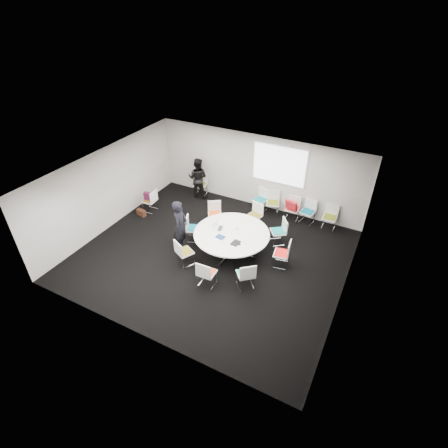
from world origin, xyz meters
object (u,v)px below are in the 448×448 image
at_px(laptop, 221,229).
at_px(chair_back_d, 307,216).
at_px(chair_spare_left, 151,204).
at_px(brown_bag, 141,213).
at_px(chair_back_a, 260,204).
at_px(chair_back_b, 273,207).
at_px(chair_ring_e, 193,233).
at_px(chair_ring_g, 207,277).
at_px(chair_person_back, 200,188).
at_px(chair_back_c, 292,213).
at_px(chair_ring_h, 246,279).
at_px(maroon_bag, 149,196).
at_px(person_main, 180,226).
at_px(conference_table, 232,238).
at_px(person_back, 198,178).
at_px(chair_ring_b, 278,236).
at_px(cup, 237,228).
at_px(chair_back_e, 329,222).
at_px(chair_ring_c, 254,220).
at_px(chair_ring_f, 185,256).
at_px(chair_ring_a, 281,258).
at_px(chair_ring_d, 215,218).

bearing_deg(laptop, chair_back_d, -50.55).
relative_size(chair_spare_left, brown_bag, 2.44).
xyz_separation_m(chair_back_a, chair_back_b, (0.51, -0.00, 0.00)).
height_order(chair_back_a, laptop, chair_back_a).
bearing_deg(chair_ring_e, chair_spare_left, -130.94).
xyz_separation_m(chair_ring_g, laptop, (-0.44, 1.72, 0.47)).
bearing_deg(brown_bag, chair_person_back, 64.22).
bearing_deg(chair_back_b, chair_back_c, 158.20).
distance_m(chair_ring_h, maroon_bag, 5.27).
xyz_separation_m(chair_spare_left, person_main, (2.32, -1.41, 0.61)).
bearing_deg(chair_back_c, chair_ring_e, 44.26).
distance_m(conference_table, chair_back_a, 2.76).
height_order(chair_spare_left, person_back, person_back).
bearing_deg(chair_back_d, laptop, 63.43).
xyz_separation_m(chair_ring_h, chair_person_back, (-3.82, 3.96, 0.00)).
height_order(chair_ring_b, cup, chair_ring_b).
relative_size(chair_back_e, maroon_bag, 2.20).
bearing_deg(chair_ring_b, person_main, 86.77).
bearing_deg(maroon_bag, laptop, -12.34).
distance_m(chair_ring_c, chair_person_back, 3.06).
distance_m(chair_ring_c, chair_back_c, 1.49).
bearing_deg(chair_ring_h, person_back, 94.24).
bearing_deg(chair_back_e, chair_ring_h, 69.99).
bearing_deg(cup, chair_ring_f, -126.69).
relative_size(chair_back_a, chair_back_e, 1.00).
height_order(chair_ring_a, brown_bag, chair_ring_a).
distance_m(chair_ring_c, chair_ring_h, 3.01).
bearing_deg(chair_spare_left, brown_bag, 160.26).
xyz_separation_m(chair_spare_left, person_back, (1.03, 1.78, 0.55)).
xyz_separation_m(chair_back_b, chair_back_e, (2.09, 0.00, 0.00)).
bearing_deg(chair_back_e, chair_back_b, -0.76).
bearing_deg(chair_person_back, chair_back_c, 174.08).
bearing_deg(chair_ring_b, chair_back_c, -35.33).
relative_size(conference_table, chair_ring_f, 2.69).
bearing_deg(chair_ring_f, laptop, 90.25).
bearing_deg(conference_table, chair_ring_d, 137.68).
bearing_deg(maroon_bag, chair_back_e, 17.34).
relative_size(chair_ring_c, brown_bag, 2.44).
height_order(person_back, cup, person_back).
xyz_separation_m(chair_ring_g, person_main, (-1.53, 1.06, 0.61)).
bearing_deg(chair_ring_h, chair_ring_g, 163.65).
bearing_deg(chair_ring_a, chair_ring_b, 16.29).
relative_size(chair_ring_f, person_back, 0.54).
height_order(chair_ring_g, person_back, person_back).
bearing_deg(chair_ring_d, chair_back_d, 178.31).
bearing_deg(person_back, cup, 128.19).
xyz_separation_m(chair_ring_a, maroon_bag, (-5.44, 0.69, 0.34)).
distance_m(person_main, person_back, 3.44).
bearing_deg(chair_back_d, person_main, 57.44).
xyz_separation_m(conference_table, person_main, (-1.48, -0.61, 0.33)).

